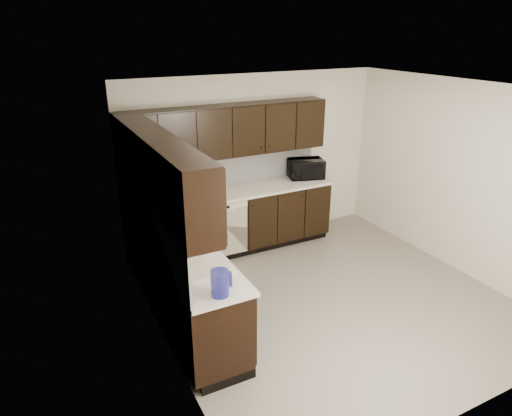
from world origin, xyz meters
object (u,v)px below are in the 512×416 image
at_px(sink, 195,266).
at_px(microwave, 306,169).
at_px(storage_bin, 163,208).
at_px(blue_pitcher, 220,283).
at_px(toaster_oven, 179,191).

height_order(sink, microwave, microwave).
bearing_deg(storage_bin, blue_pitcher, -92.09).
xyz_separation_m(microwave, toaster_oven, (-2.03, -0.04, -0.02)).
relative_size(sink, blue_pitcher, 3.45).
bearing_deg(blue_pitcher, storage_bin, 81.47).
distance_m(toaster_oven, blue_pitcher, 2.43).
distance_m(storage_bin, blue_pitcher, 1.97).
bearing_deg(toaster_oven, microwave, 6.62).
xyz_separation_m(microwave, storage_bin, (-2.37, -0.47, -0.05)).
relative_size(storage_bin, blue_pitcher, 2.04).
bearing_deg(blue_pitcher, sink, 82.33).
relative_size(microwave, blue_pitcher, 2.18).
bearing_deg(blue_pitcher, toaster_oven, 73.66).
height_order(sink, blue_pitcher, sink).
bearing_deg(microwave, storage_bin, -153.00).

